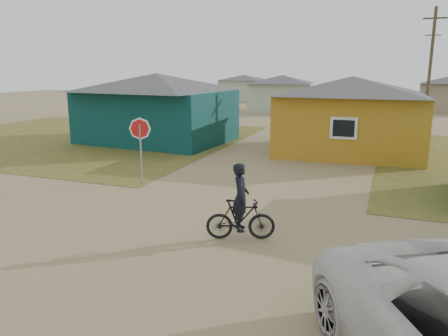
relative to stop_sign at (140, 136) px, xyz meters
The scene contains 10 objects.
ground 6.49m from the stop_sign, 47.92° to the right, with size 120.00×120.00×0.00m, color #927F54.
grass_nw 13.05m from the stop_sign, 139.55° to the left, with size 20.00×18.00×0.00m, color olive.
house_teal 9.89m from the stop_sign, 116.00° to the left, with size 8.93×7.08×4.00m.
house_yellow 11.51m from the stop_sign, 54.60° to the left, with size 7.72×6.76×3.90m.
house_pale_west 29.44m from the stop_sign, 93.57° to the left, with size 7.04×6.15×3.60m.
house_pale_north 42.54m from the stop_sign, 103.37° to the left, with size 6.28×5.81×3.40m.
utility_pole_near 20.52m from the stop_sign, 58.46° to the left, with size 1.40×0.20×8.00m.
utility_pole_far 35.44m from the stop_sign, 70.74° to the left, with size 1.40×0.20×8.00m.
stop_sign is the anchor object (origin of this frame).
cyclist 6.59m from the stop_sign, 35.99° to the right, with size 1.83×1.08×2.00m.
Camera 1 is at (4.49, -9.21, 4.32)m, focal length 35.00 mm.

